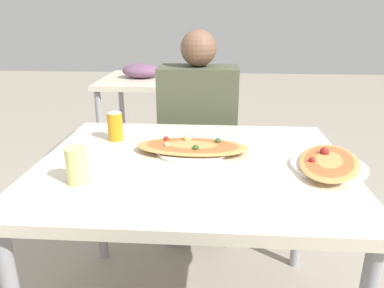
# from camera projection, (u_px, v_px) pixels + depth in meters

# --- Properties ---
(dining_table) EXTENTS (1.17, 0.96, 0.77)m
(dining_table) POSITION_uv_depth(u_px,v_px,m) (192.00, 179.00, 1.45)
(dining_table) COLOR beige
(dining_table) RESTS_ON ground_plane
(chair_far_seated) EXTENTS (0.40, 0.40, 0.90)m
(chair_far_seated) POSITION_uv_depth(u_px,v_px,m) (199.00, 150.00, 2.28)
(chair_far_seated) COLOR black
(chair_far_seated) RESTS_ON ground_plane
(person_seated) EXTENTS (0.43, 0.27, 1.22)m
(person_seated) POSITION_uv_depth(u_px,v_px,m) (198.00, 122.00, 2.10)
(person_seated) COLOR #2D2D38
(person_seated) RESTS_ON ground_plane
(pizza_main) EXTENTS (0.46, 0.29, 0.06)m
(pizza_main) POSITION_uv_depth(u_px,v_px,m) (192.00, 148.00, 1.51)
(pizza_main) COLOR white
(pizza_main) RESTS_ON dining_table
(soda_can) EXTENTS (0.07, 0.07, 0.12)m
(soda_can) POSITION_uv_depth(u_px,v_px,m) (115.00, 126.00, 1.64)
(soda_can) COLOR orange
(soda_can) RESTS_ON dining_table
(drink_glass) EXTENTS (0.07, 0.07, 0.12)m
(drink_glass) POSITION_uv_depth(u_px,v_px,m) (77.00, 165.00, 1.23)
(drink_glass) COLOR #E0DB7F
(drink_glass) RESTS_ON dining_table
(pizza_second) EXTENTS (0.32, 0.43, 0.06)m
(pizza_second) POSITION_uv_depth(u_px,v_px,m) (329.00, 163.00, 1.36)
(pizza_second) COLOR white
(pizza_second) RESTS_ON dining_table
(background_table) EXTENTS (1.10, 0.80, 0.89)m
(background_table) POSITION_uv_depth(u_px,v_px,m) (163.00, 85.00, 3.18)
(background_table) COLOR beige
(background_table) RESTS_ON ground_plane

